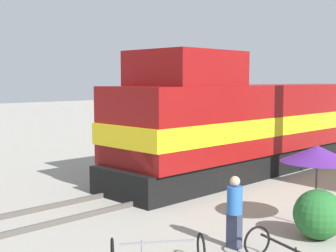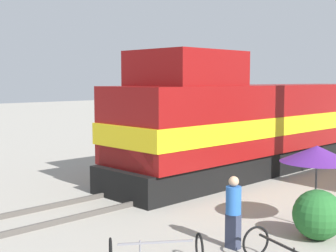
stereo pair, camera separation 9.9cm
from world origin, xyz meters
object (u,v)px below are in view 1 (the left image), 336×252
Objects in this scene: person_bystander at (235,210)px; bicycle_spare at (157,250)px; locomotive at (254,124)px; vendor_umbrella at (317,154)px.

person_bystander reaches higher than bicycle_spare.
locomotive reaches higher than bicycle_spare.
person_bystander is (4.91, -7.70, -1.05)m from locomotive.
person_bystander is at bearing -57.48° from locomotive.
locomotive is at bearing 136.88° from vendor_umbrella.
person_bystander is 2.03m from bicycle_spare.
vendor_umbrella is at bearing 77.50° from person_bystander.
locomotive is 8.15× the size of bicycle_spare.
vendor_umbrella is (5.48, -5.13, -0.03)m from locomotive.
vendor_umbrella is 1.12× the size of bicycle_spare.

